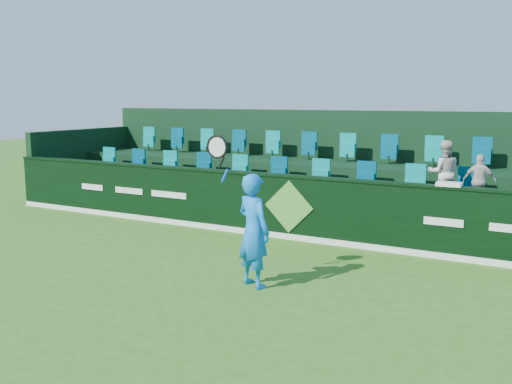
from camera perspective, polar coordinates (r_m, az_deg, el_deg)
The scene contains 11 objects.
ground at distance 8.76m, azimuth -7.89°, elevation -10.18°, with size 60.00×60.00×0.00m, color #2E6718.
sponsor_hoarding at distance 11.92m, azimuth 3.55°, elevation -1.50°, with size 16.00×0.25×1.35m.
stand_tier_front at distance 12.96m, azimuth 5.60°, elevation -1.88°, with size 16.00×2.00×0.80m, color black.
stand_tier_back at distance 14.66m, azimuth 8.53°, elevation 0.36°, with size 16.00×1.80×1.30m, color black.
stand_rear at distance 15.00m, azimuth 9.17°, elevation 2.73°, with size 16.00×4.10×2.60m.
seat_row_front at distance 13.21m, azimuth 6.33°, elevation 1.39°, with size 13.50×0.50×0.60m, color #048B87.
seat_row_back at distance 14.82m, azimuth 9.03°, elevation 4.14°, with size 13.50×0.50×0.60m, color #048B87.
tennis_player at distance 8.84m, azimuth -0.29°, elevation -3.78°, with size 1.23×0.64×2.43m.
spectator_left at distance 12.01m, azimuth 18.25°, elevation 1.85°, with size 0.63×0.49×1.29m, color beige.
spectator_middle at distance 11.92m, azimuth 21.44°, elevation 1.03°, with size 0.62×0.26×1.05m, color beige.
towel at distance 10.87m, azimuth 18.76°, elevation 0.74°, with size 0.44×0.28×0.07m, color white.
Camera 1 is at (4.96, -6.61, 2.92)m, focal length 40.00 mm.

